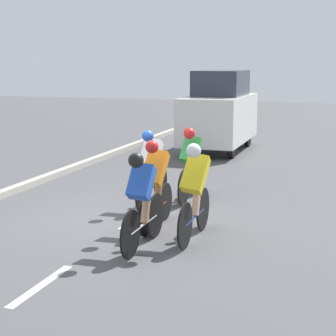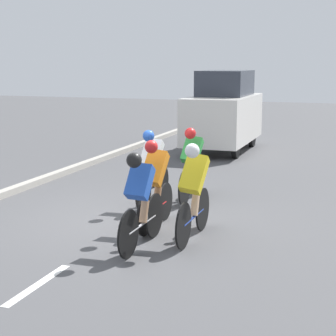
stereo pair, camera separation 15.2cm
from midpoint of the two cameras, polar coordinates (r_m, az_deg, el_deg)
ground_plane at (r=9.92m, az=-3.90°, el=-5.31°), size 60.00×60.00×0.00m
lane_stripe_near at (r=7.33m, az=-13.36°, el=-11.52°), size 0.12×1.40×0.01m
lane_stripe_mid at (r=10.02m, az=-3.65°, el=-5.12°), size 0.12×1.40×0.01m
lane_stripe_far at (r=12.95m, az=1.72°, el=-1.45°), size 0.12×1.40×0.01m
cyclist_white at (r=10.66m, az=-2.12°, el=0.14°), size 0.36×1.71×1.51m
cyclist_green at (r=11.10m, az=1.93°, el=0.56°), size 0.38×1.68×1.50m
cyclist_blue at (r=8.24m, az=-3.19°, el=-3.08°), size 0.34×1.74×1.49m
cyclist_yellow at (r=8.61m, az=2.24°, el=-2.20°), size 0.39×1.72×1.56m
cyclist_orange at (r=9.21m, az=-1.77°, el=-1.44°), size 0.37×1.63×1.52m
support_car at (r=17.44m, az=5.01°, el=5.69°), size 1.70×3.82×2.47m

